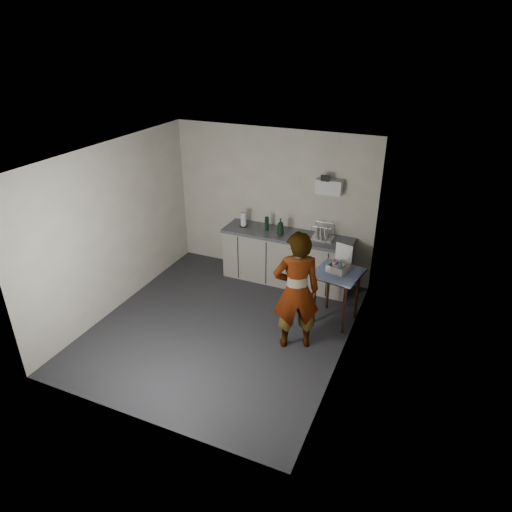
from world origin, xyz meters
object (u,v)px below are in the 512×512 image
at_px(paper_towel, 244,220).
at_px(dark_bottle, 267,224).
at_px(side_table, 338,278).
at_px(bakery_box, 339,265).
at_px(dish_rack, 322,235).
at_px(soap_bottle, 280,227).
at_px(kitchen_counter, 287,259).
at_px(soda_can, 282,231).
at_px(standing_man, 296,291).

bearing_deg(paper_towel, dark_bottle, -0.43).
bearing_deg(dark_bottle, side_table, -30.05).
relative_size(dark_bottle, bakery_box, 0.64).
xyz_separation_m(side_table, dark_bottle, (-1.48, 0.86, 0.30)).
relative_size(paper_towel, dish_rack, 0.72).
xyz_separation_m(dark_bottle, bakery_box, (1.48, -0.82, -0.10)).
distance_m(soap_bottle, dish_rack, 0.71).
distance_m(paper_towel, dish_rack, 1.42).
xyz_separation_m(kitchen_counter, soap_bottle, (-0.10, -0.10, 0.63)).
distance_m(dish_rack, bakery_box, 1.00).
xyz_separation_m(kitchen_counter, bakery_box, (1.09, -0.81, 0.50)).
height_order(side_table, paper_towel, paper_towel).
relative_size(kitchen_counter, soda_can, 18.84).
bearing_deg(soda_can, side_table, -34.45).
bearing_deg(side_table, soap_bottle, 157.31).
distance_m(standing_man, bakery_box, 0.93).
xyz_separation_m(standing_man, dark_bottle, (-1.11, 1.67, 0.16)).
relative_size(soda_can, dish_rack, 0.34).
height_order(kitchen_counter, paper_towel, paper_towel).
distance_m(standing_man, paper_towel, 2.29).
distance_m(side_table, soap_bottle, 1.45).
height_order(side_table, standing_man, standing_man).
bearing_deg(soda_can, dark_bottle, 171.83).
bearing_deg(side_table, soda_can, 155.28).
xyz_separation_m(side_table, paper_towel, (-1.92, 0.86, 0.30)).
height_order(soap_bottle, dark_bottle, soap_bottle).
bearing_deg(dark_bottle, standing_man, -56.34).
distance_m(side_table, paper_towel, 2.13).
distance_m(kitchen_counter, paper_towel, 1.02).
height_order(kitchen_counter, soda_can, soda_can).
relative_size(soda_can, paper_towel, 0.47).
bearing_deg(paper_towel, dish_rack, 1.95).
relative_size(kitchen_counter, paper_towel, 8.77).
relative_size(side_table, dark_bottle, 3.49).
bearing_deg(paper_towel, side_table, -24.13).
distance_m(kitchen_counter, bakery_box, 1.45).
bearing_deg(dish_rack, soap_bottle, -167.58).
relative_size(standing_man, dish_rack, 4.92).
height_order(soap_bottle, paper_towel, soap_bottle).
relative_size(side_table, bakery_box, 2.22).
distance_m(soda_can, bakery_box, 1.41).
bearing_deg(soda_can, soap_bottle, -94.84).
bearing_deg(dish_rack, kitchen_counter, -174.72).
relative_size(kitchen_counter, dish_rack, 6.32).
relative_size(dark_bottle, paper_towel, 0.95).
bearing_deg(side_table, kitchen_counter, 151.86).
height_order(soda_can, bakery_box, bakery_box).
bearing_deg(kitchen_counter, side_table, -37.87).
distance_m(standing_man, soda_can, 1.83).
height_order(dark_bottle, paper_towel, paper_towel).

